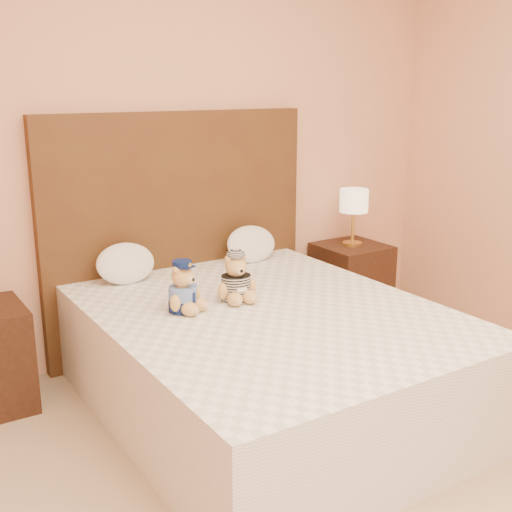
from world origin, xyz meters
The scene contains 9 objects.
room_walls centered at (0.00, 0.46, 1.81)m, with size 4.04×4.52×2.72m.
bed centered at (0.00, 1.20, 0.28)m, with size 1.60×2.00×0.55m.
headboard centered at (0.00, 2.21, 0.75)m, with size 1.75×0.08×1.50m, color #473015.
nightstand_right centered at (1.25, 2.00, 0.28)m, with size 0.45×0.45×0.55m, color #361C11.
lamp centered at (1.25, 2.00, 0.85)m, with size 0.20×0.20×0.40m.
teddy_police centered at (-0.37, 1.41, 0.68)m, with size 0.22×0.21×0.26m, color #BB7D48, non-canonical shape.
teddy_prisoner centered at (-0.06, 1.41, 0.68)m, with size 0.23×0.22×0.26m, color #BB7D48, non-canonical shape.
pillow_left centered at (-0.43, 2.03, 0.67)m, with size 0.35×0.23×0.25m, color white.
pillow_right centered at (0.42, 2.03, 0.67)m, with size 0.35×0.23×0.25m, color white.
Camera 1 is at (-1.70, -1.36, 1.66)m, focal length 45.00 mm.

